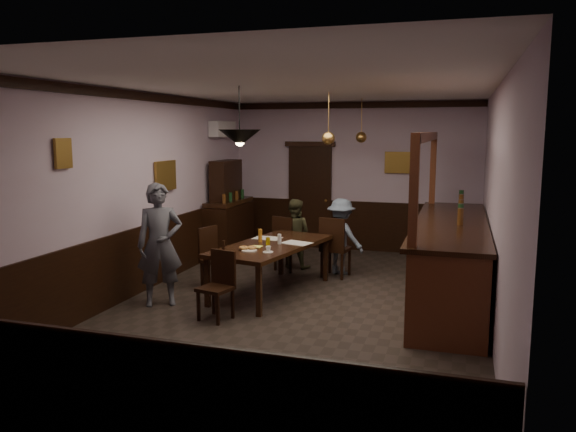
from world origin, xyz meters
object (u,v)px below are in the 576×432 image
at_px(person_standing, 160,245).
at_px(person_seated_right, 341,237).
at_px(pendant_brass_far, 361,137).
at_px(soda_can, 268,241).
at_px(pendant_brass_mid, 328,139).
at_px(chair_far_right, 334,245).
at_px(chair_side, 213,255).
at_px(sideboard, 229,218).
at_px(coffee_cup, 268,249).
at_px(dining_table, 271,248).
at_px(chair_far_left, 286,241).
at_px(bar_counter, 451,258).
at_px(person_seated_left, 294,234).
at_px(chair_near, 219,282).
at_px(pendant_iron, 240,138).

height_order(person_standing, person_seated_right, person_standing).
bearing_deg(pendant_brass_far, soda_can, -108.26).
xyz_separation_m(soda_can, pendant_brass_mid, (0.68, 0.90, 1.49)).
xyz_separation_m(chair_far_right, chair_side, (-1.65, -1.14, -0.04)).
bearing_deg(pendant_brass_mid, person_seated_right, 82.60).
height_order(chair_far_right, sideboard, sideboard).
bearing_deg(chair_side, pendant_brass_mid, -47.85).
distance_m(chair_far_right, coffee_cup, 1.81).
xyz_separation_m(chair_far_right, sideboard, (-2.34, 1.06, 0.19)).
bearing_deg(pendant_brass_mid, soda_can, -127.18).
xyz_separation_m(dining_table, soda_can, (-0.01, -0.13, 0.12)).
xyz_separation_m(chair_far_left, bar_counter, (2.76, -0.87, 0.08)).
xyz_separation_m(chair_side, soda_can, (0.94, -0.13, 0.29)).
relative_size(person_seated_left, bar_counter, 0.29).
bearing_deg(person_seated_left, dining_table, 98.07).
xyz_separation_m(chair_far_left, coffee_cup, (0.34, -1.90, 0.27)).
xyz_separation_m(chair_far_left, chair_near, (-0.08, -2.64, -0.04)).
xyz_separation_m(chair_far_right, pendant_brass_far, (0.17, 1.40, 1.74)).
bearing_deg(sideboard, coffee_cup, -57.12).
bearing_deg(person_seated_right, pendant_brass_far, -73.25).
distance_m(chair_far_left, pendant_iron, 2.78).
bearing_deg(sideboard, dining_table, -53.42).
distance_m(bar_counter, pendant_brass_far, 3.17).
height_order(chair_far_right, soda_can, chair_far_right).
distance_m(coffee_cup, bar_counter, 2.63).
bearing_deg(chair_far_left, person_seated_right, -154.99).
xyz_separation_m(dining_table, chair_far_right, (0.71, 1.15, -0.13)).
bearing_deg(coffee_cup, person_seated_right, 84.86).
relative_size(chair_far_left, soda_can, 8.03).
xyz_separation_m(chair_far_left, chair_far_right, (0.89, -0.19, 0.03)).
height_order(chair_far_right, pendant_iron, pendant_iron).
height_order(coffee_cup, soda_can, soda_can).
distance_m(dining_table, pendant_brass_far, 3.14).
bearing_deg(bar_counter, soda_can, -167.05).
relative_size(dining_table, coffee_cup, 29.48).
relative_size(chair_near, sideboard, 0.48).
height_order(chair_far_left, chair_near, chair_far_left).
bearing_deg(person_seated_right, chair_side, 62.44).
bearing_deg(person_seated_right, chair_far_left, 27.76).
xyz_separation_m(chair_far_left, chair_side, (-0.76, -1.34, -0.01)).
xyz_separation_m(chair_near, person_standing, (-1.01, 0.29, 0.37)).
relative_size(bar_counter, pendant_iron, 5.43).
distance_m(person_seated_right, pendant_brass_mid, 1.78).
bearing_deg(person_standing, bar_counter, -10.67).
bearing_deg(person_standing, person_seated_right, 18.35).
bearing_deg(bar_counter, dining_table, -169.71).
xyz_separation_m(dining_table, person_seated_right, (0.76, 1.42, -0.04)).
height_order(chair_near, person_seated_left, person_seated_left).
distance_m(chair_far_right, chair_side, 2.01).
bearing_deg(pendant_iron, person_seated_left, 88.98).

